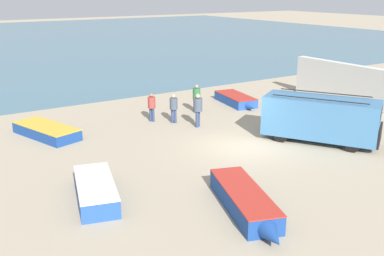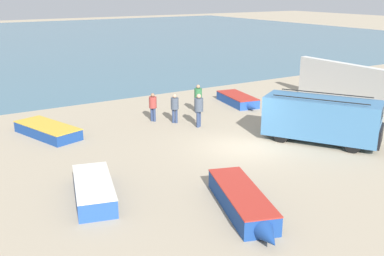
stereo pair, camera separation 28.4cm
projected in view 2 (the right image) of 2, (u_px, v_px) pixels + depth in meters
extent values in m
plane|color=tan|center=(242.00, 147.00, 21.18)|extent=(200.00, 200.00, 0.00)
cube|color=#477084|center=(16.00, 42.00, 63.42)|extent=(120.00, 80.00, 0.01)
cube|color=silver|center=(378.00, 90.00, 27.16)|extent=(0.50, 12.61, 2.57)
cube|color=teal|center=(321.00, 118.00, 21.54)|extent=(4.46, 5.56, 1.89)
cube|color=black|center=(381.00, 136.00, 20.54)|extent=(1.55, 1.02, 0.85)
cube|color=#1E232D|center=(382.00, 113.00, 20.25)|extent=(1.46, 0.94, 0.61)
cylinder|color=black|center=(358.00, 135.00, 21.80)|extent=(0.57, 0.74, 0.73)
cylinder|color=black|center=(353.00, 145.00, 20.39)|extent=(0.57, 0.74, 0.73)
cylinder|color=black|center=(290.00, 126.00, 23.21)|extent=(0.57, 0.74, 0.73)
cylinder|color=black|center=(282.00, 135.00, 21.79)|extent=(0.57, 0.74, 0.73)
cylinder|color=black|center=(326.00, 93.00, 21.87)|extent=(2.36, 3.75, 0.05)
cylinder|color=black|center=(320.00, 100.00, 20.59)|extent=(2.36, 3.75, 0.05)
cube|color=navy|center=(48.00, 131.00, 22.79)|extent=(2.63, 4.15, 0.53)
cone|color=navy|center=(23.00, 122.00, 24.25)|extent=(0.74, 0.97, 0.50)
cube|color=gold|center=(47.00, 127.00, 22.73)|extent=(1.37, 0.62, 0.05)
cube|color=gold|center=(47.00, 125.00, 22.71)|extent=(2.65, 4.19, 0.04)
cube|color=#234CA3|center=(237.00, 100.00, 29.13)|extent=(1.93, 3.56, 0.54)
cone|color=#234CA3|center=(253.00, 107.00, 27.31)|extent=(0.63, 0.82, 0.52)
cube|color=#B22D23|center=(237.00, 97.00, 29.07)|extent=(1.30, 0.41, 0.05)
cube|color=#B22D23|center=(237.00, 95.00, 29.04)|extent=(1.95, 3.59, 0.04)
cube|color=#234CA3|center=(94.00, 190.00, 15.92)|extent=(2.12, 3.67, 0.64)
cone|color=#234CA3|center=(89.00, 168.00, 17.85)|extent=(0.79, 0.89, 0.61)
cube|color=silver|center=(93.00, 184.00, 15.85)|extent=(1.18, 0.50, 0.05)
cube|color=silver|center=(93.00, 181.00, 15.82)|extent=(2.14, 3.71, 0.04)
cube|color=navy|center=(241.00, 200.00, 15.17)|extent=(2.43, 4.20, 0.65)
cone|color=navy|center=(269.00, 238.00, 12.89)|extent=(0.87, 1.04, 0.62)
cube|color=#B22D23|center=(242.00, 193.00, 15.09)|extent=(1.12, 0.55, 0.05)
cube|color=#B22D23|center=(242.00, 191.00, 15.07)|extent=(2.46, 4.24, 0.04)
cylinder|color=navy|center=(176.00, 116.00, 24.94)|extent=(0.15, 0.15, 0.79)
cylinder|color=navy|center=(173.00, 116.00, 24.96)|extent=(0.15, 0.15, 0.79)
cylinder|color=#424C5B|center=(175.00, 103.00, 24.74)|extent=(0.43, 0.43, 0.63)
sphere|color=tan|center=(175.00, 96.00, 24.61)|extent=(0.22, 0.22, 0.22)
cylinder|color=navy|center=(199.00, 119.00, 24.28)|extent=(0.17, 0.17, 0.89)
cylinder|color=navy|center=(198.00, 119.00, 24.12)|extent=(0.17, 0.17, 0.89)
cylinder|color=#424C5B|center=(199.00, 105.00, 23.97)|extent=(0.48, 0.48, 0.70)
sphere|color=tan|center=(199.00, 96.00, 23.83)|extent=(0.24, 0.24, 0.24)
cylinder|color=navy|center=(197.00, 106.00, 26.99)|extent=(0.16, 0.16, 0.84)
cylinder|color=navy|center=(199.00, 106.00, 26.92)|extent=(0.16, 0.16, 0.84)
cylinder|color=#2D6B3D|center=(198.00, 94.00, 26.74)|extent=(0.45, 0.45, 0.66)
sphere|color=tan|center=(198.00, 87.00, 26.60)|extent=(0.23, 0.23, 0.23)
cylinder|color=navy|center=(154.00, 115.00, 25.23)|extent=(0.15, 0.15, 0.79)
cylinder|color=navy|center=(152.00, 114.00, 25.28)|extent=(0.15, 0.15, 0.79)
cylinder|color=#993833|center=(153.00, 102.00, 25.05)|extent=(0.43, 0.43, 0.62)
sphere|color=#8C664C|center=(153.00, 95.00, 24.92)|extent=(0.21, 0.21, 0.21)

